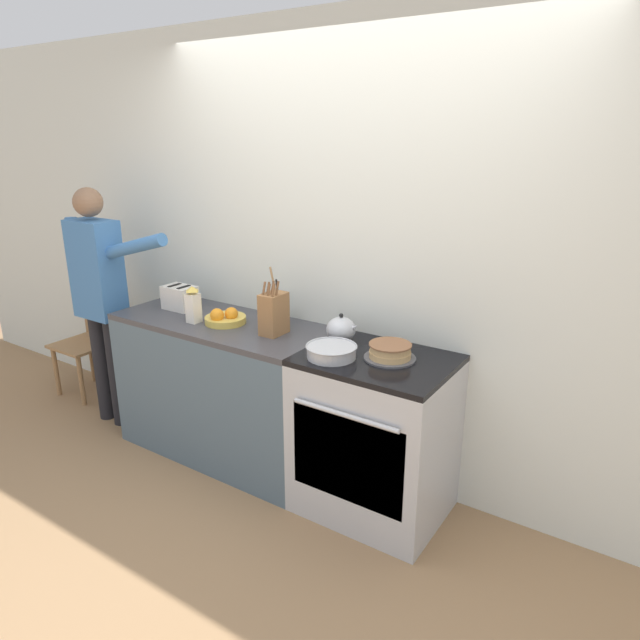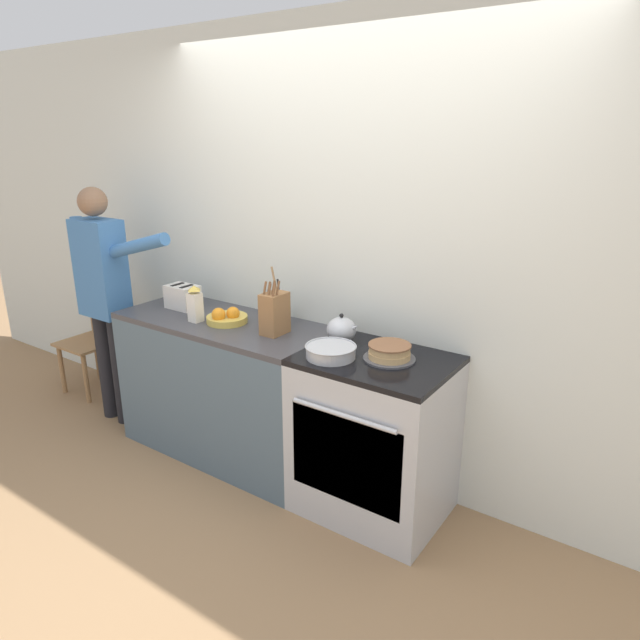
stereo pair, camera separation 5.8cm
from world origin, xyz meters
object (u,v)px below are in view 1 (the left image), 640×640
stove_range (374,435)px  person_baker (100,288)px  knife_block (274,313)px  utensil_crock (278,311)px  mixing_bowl (331,351)px  milk_carton (193,305)px  tea_kettle (341,330)px  dining_chair (92,334)px  toaster (180,298)px  fruit_bowl (225,318)px  layer_cake (390,352)px

stove_range → person_baker: (-2.03, -0.14, 0.54)m
knife_block → utensil_crock: bearing=121.1°
mixing_bowl → person_baker: size_ratio=0.16×
milk_carton → utensil_crock: bearing=31.2°
tea_kettle → dining_chair: (-2.32, 0.02, -0.49)m
stove_range → dining_chair: 2.60m
knife_block → dining_chair: knife_block is taller
knife_block → person_baker: size_ratio=0.19×
mixing_bowl → milk_carton: milk_carton is taller
utensil_crock → dining_chair: bearing=-179.1°
stove_range → knife_block: knife_block is taller
milk_carton → toaster: bearing=151.6°
utensil_crock → fruit_bowl: size_ratio=1.42×
knife_block → fruit_bowl: knife_block is taller
milk_carton → person_baker: (-0.84, -0.04, -0.01)m
mixing_bowl → dining_chair: (-2.40, 0.25, -0.46)m
layer_cake → knife_block: 0.73m
knife_block → mixing_bowl: bearing=-14.7°
fruit_bowl → toaster: (-0.44, 0.06, 0.04)m
stove_range → milk_carton: size_ratio=3.98×
knife_block → person_baker: person_baker is taller
stove_range → dining_chair: stove_range is taller
layer_cake → stove_range: bearing=-159.5°
knife_block → milk_carton: 0.54m
mixing_bowl → knife_block: 0.49m
person_baker → dining_chair: (-0.56, 0.27, -0.52)m
mixing_bowl → knife_block: bearing=165.3°
layer_cake → mixing_bowl: (-0.26, -0.15, -0.00)m
layer_cake → dining_chair: bearing=177.7°
layer_cake → knife_block: size_ratio=0.84×
layer_cake → person_baker: size_ratio=0.16×
knife_block → utensil_crock: size_ratio=0.90×
utensil_crock → person_baker: person_baker is taller
utensil_crock → fruit_bowl: utensil_crock is taller
knife_block → fruit_bowl: (-0.36, -0.02, -0.09)m
fruit_bowl → person_baker: 1.02m
fruit_bowl → dining_chair: 1.65m
toaster → dining_chair: toaster is taller
fruit_bowl → person_baker: size_ratio=0.15×
dining_chair → milk_carton: bearing=23.4°
tea_kettle → utensil_crock: size_ratio=0.57×
knife_block → toaster: 0.80m
utensil_crock → stove_range: bearing=-11.8°
fruit_bowl → layer_cake: bearing=2.2°
fruit_bowl → dining_chair: (-1.58, 0.15, -0.46)m
layer_cake → tea_kettle: (-0.34, 0.08, 0.03)m
fruit_bowl → toaster: bearing=172.1°
layer_cake → knife_block: (-0.72, -0.02, 0.08)m
utensil_crock → toaster: 0.72m
tea_kettle → dining_chair: tea_kettle is taller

